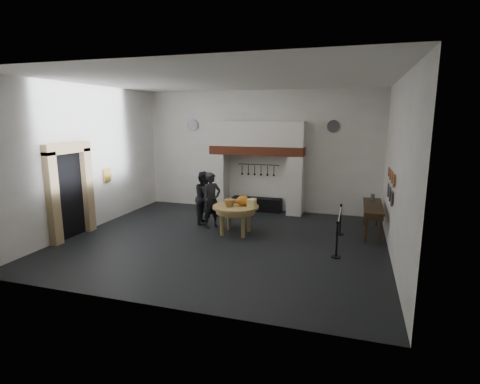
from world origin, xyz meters
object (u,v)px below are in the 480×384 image
(visitor_near, at_px, (212,200))
(barrier_post_near, at_px, (337,241))
(work_table, at_px, (236,207))
(visitor_far, at_px, (205,197))
(barrier_post_far, at_px, (340,220))
(side_table, at_px, (373,206))
(iron_range, at_px, (257,204))

(visitor_near, height_order, barrier_post_near, visitor_near)
(work_table, bearing_deg, visitor_far, 149.24)
(visitor_far, relative_size, barrier_post_far, 1.96)
(side_table, bearing_deg, visitor_near, -170.46)
(barrier_post_near, relative_size, barrier_post_far, 1.00)
(visitor_near, bearing_deg, barrier_post_far, -46.36)
(iron_range, bearing_deg, visitor_far, -119.57)
(barrier_post_near, distance_m, barrier_post_far, 2.00)
(work_table, height_order, visitor_near, visitor_near)
(iron_range, height_order, visitor_far, visitor_far)
(work_table, xyz_separation_m, barrier_post_near, (3.07, -1.16, -0.39))
(work_table, height_order, barrier_post_near, barrier_post_near)
(iron_range, bearing_deg, barrier_post_near, -52.41)
(iron_range, distance_m, work_table, 3.02)
(work_table, relative_size, side_table, 0.64)
(barrier_post_far, bearing_deg, barrier_post_near, -90.00)
(work_table, bearing_deg, iron_range, 92.11)
(work_table, distance_m, barrier_post_far, 3.20)
(iron_range, relative_size, visitor_near, 1.06)
(work_table, xyz_separation_m, visitor_near, (-0.94, 0.40, 0.06))
(iron_range, height_order, visitor_near, visitor_near)
(side_table, bearing_deg, visitor_far, -175.41)
(visitor_far, bearing_deg, side_table, -98.17)
(barrier_post_near, xyz_separation_m, barrier_post_far, (0.00, 2.00, 0.00))
(barrier_post_near, bearing_deg, visitor_near, 158.71)
(visitor_near, distance_m, barrier_post_far, 4.05)
(iron_range, bearing_deg, visitor_near, -107.90)
(work_table, height_order, side_table, side_table)
(visitor_near, distance_m, visitor_far, 0.57)
(side_table, xyz_separation_m, barrier_post_far, (-0.92, -0.39, -0.42))
(visitor_far, bearing_deg, iron_range, -42.33)
(visitor_far, height_order, side_table, visitor_far)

